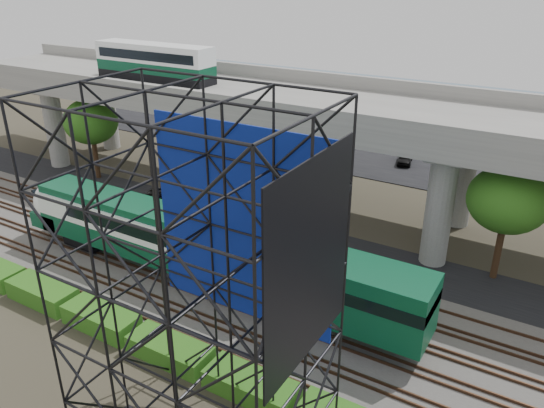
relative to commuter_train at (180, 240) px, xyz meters
The scene contains 13 objects.
ground 4.83m from the commuter_train, 31.06° to the right, with size 140.00×140.00×0.00m, color #474233.
ballast_bed 4.33m from the commuter_train, ahead, with size 90.00×12.00×0.20m, color slate.
service_road 9.56m from the commuter_train, 68.66° to the left, with size 90.00×5.00×0.08m, color black.
parking_lot 32.30m from the commuter_train, 84.07° to the left, with size 90.00×18.00×0.08m, color black.
harbor_water 54.18m from the commuter_train, 86.48° to the left, with size 140.00×40.00×0.03m, color slate.
rail_tracks 4.22m from the commuter_train, ahead, with size 90.00×9.52×0.16m.
commuter_train is the anchor object (origin of this frame).
overpass 15.12m from the commuter_train, 81.63° to the left, with size 80.00×12.00×12.40m.
scaffold_tower 14.50m from the commuter_train, 46.53° to the right, with size 9.36×6.36×15.00m.
hedge_strip 7.99m from the commuter_train, 55.51° to the right, with size 34.60×1.80×1.20m.
trees 14.48m from the commuter_train, 95.43° to the left, with size 40.94×16.94×7.69m.
suv 11.73m from the commuter_train, 133.45° to the left, with size 2.41×5.22×1.45m, color black.
parked_cars 32.22m from the commuter_train, 80.86° to the left, with size 34.81×9.43×1.22m.
Camera 1 is at (16.73, -20.42, 18.61)m, focal length 35.00 mm.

